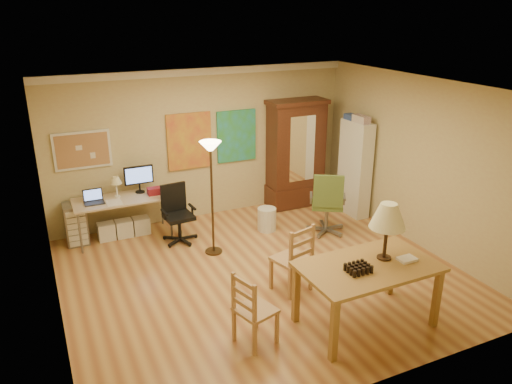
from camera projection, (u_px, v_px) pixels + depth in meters
name	position (u px, v px, depth m)	size (l,w,h in m)	color
floor	(262.00, 275.00, 7.28)	(5.50, 5.50, 0.00)	#9C5F37
crown_molding	(200.00, 72.00, 8.44)	(5.50, 0.08, 0.12)	white
corkboard	(82.00, 150.00, 8.04)	(0.90, 0.04, 0.62)	#B08053
art_panel_left	(189.00, 141.00, 8.77)	(0.80, 0.04, 1.00)	gold
art_panel_right	(237.00, 136.00, 9.13)	(0.75, 0.04, 0.95)	teal
dining_table	(375.00, 251.00, 5.89)	(1.64, 1.00, 1.53)	olive
ladder_chair_back	(293.00, 260.00, 6.73)	(0.56, 0.54, 0.99)	#A07449
ladder_chair_left	(253.00, 311.00, 5.67)	(0.50, 0.52, 0.90)	#A07449
torchiere_lamp	(211.00, 165.00, 7.44)	(0.33, 0.33, 1.82)	#3C2918
computer_desk	(124.00, 213.00, 8.35)	(1.56, 0.68, 1.18)	#BFAB8C
office_chair_black	(179.00, 226.00, 8.26)	(0.59, 0.59, 0.96)	black
office_chair_green	(327.00, 217.00, 8.53)	(0.69, 0.69, 1.11)	slate
drawer_cart	(76.00, 224.00, 8.15)	(0.34, 0.41, 0.69)	slate
armoire	(296.00, 161.00, 9.57)	(1.12, 0.53, 2.06)	#351B0E
bookshelf	(355.00, 169.00, 9.16)	(0.26, 0.70, 1.76)	white
wastebin	(267.00, 219.00, 8.67)	(0.33, 0.33, 0.41)	silver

